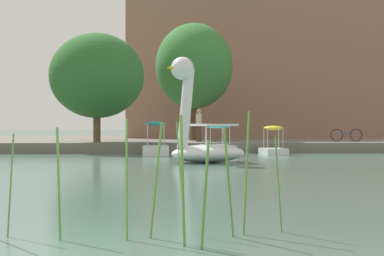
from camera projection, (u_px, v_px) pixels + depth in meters
The scene contains 12 objects.
ground_plane at pixel (101, 252), 6.47m from camera, with size 478.63×478.63×0.00m, color #47665B.
shore_bank_far at pixel (153, 142), 41.74m from camera, with size 139.34×23.74×0.52m, color #6B665B.
swan_boat at pixel (202, 135), 22.44m from camera, with size 3.36×2.71×3.86m.
pedal_boat_yellow at pixel (273, 146), 28.92m from camera, with size 1.20×1.80×1.37m.
pedal_boat_cyan at pixel (217, 146), 28.47m from camera, with size 1.60×2.31×1.45m.
pedal_boat_teal at pixel (156, 145), 28.25m from camera, with size 1.20×2.09×1.57m.
tree_broadleaf_behind_dock at pixel (97, 76), 31.46m from camera, with size 6.09×5.89×5.63m.
tree_broadleaf_right at pixel (194, 66), 35.63m from camera, with size 4.72×5.09×6.85m.
person_on_path at pixel (199, 124), 32.25m from camera, with size 0.31×0.31×1.75m.
bicycle_parked at pixel (346, 135), 33.18m from camera, with size 1.75×0.05×0.69m.
apartment_block at pixel (250, 47), 48.73m from camera, with size 19.22×13.28×14.29m, color #996B56.
reed_clump_foreground at pixel (148, 182), 7.19m from camera, with size 3.63×1.10×1.52m.
Camera 1 is at (0.64, -6.50, 1.33)m, focal length 57.05 mm.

